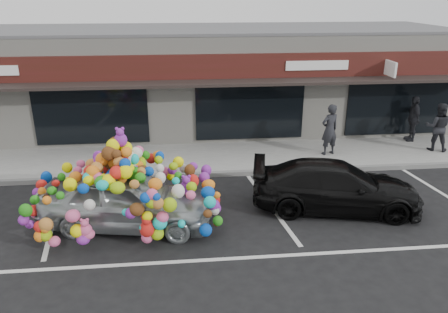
{
  "coord_description": "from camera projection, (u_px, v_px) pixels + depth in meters",
  "views": [
    {
      "loc": [
        0.35,
        -10.78,
        5.76
      ],
      "look_at": [
        1.58,
        1.4,
        1.11
      ],
      "focal_mm": 35.0,
      "sensor_mm": 36.0,
      "label": 1
    }
  ],
  "objects": [
    {
      "name": "parking_stripe_left",
      "position": [
        55.0,
        216.0,
        11.92
      ],
      "size": [
        0.73,
        4.37,
        0.01
      ],
      "primitive_type": "cube",
      "rotation": [
        0.0,
        0.0,
        0.14
      ],
      "color": "silver",
      "rests_on": "ground"
    },
    {
      "name": "kerb",
      "position": [
        173.0,
        176.0,
        14.34
      ],
      "size": [
        26.0,
        0.18,
        0.16
      ],
      "primitive_type": "cube",
      "color": "slate",
      "rests_on": "ground"
    },
    {
      "name": "pedestrian_a",
      "position": [
        330.0,
        130.0,
        15.72
      ],
      "size": [
        0.79,
        0.64,
        1.87
      ],
      "primitive_type": "imported",
      "rotation": [
        0.0,
        0.0,
        3.47
      ],
      "color": "black",
      "rests_on": "sidewalk"
    },
    {
      "name": "pedestrian_b",
      "position": [
        438.0,
        127.0,
        16.15
      ],
      "size": [
        1.08,
        0.98,
        1.81
      ],
      "primitive_type": "imported",
      "rotation": [
        0.0,
        0.0,
        2.72
      ],
      "color": "black",
      "rests_on": "sidewalk"
    },
    {
      "name": "toy_car",
      "position": [
        127.0,
        193.0,
        11.15
      ],
      "size": [
        3.18,
        4.97,
        2.73
      ],
      "rotation": [
        0.0,
        0.0,
        1.39
      ],
      "color": "#A2A9AD",
      "rests_on": "ground"
    },
    {
      "name": "pedestrian_c",
      "position": [
        413.0,
        119.0,
        17.21
      ],
      "size": [
        1.11,
        0.59,
        1.8
      ],
      "primitive_type": "imported",
      "rotation": [
        0.0,
        0.0,
        4.56
      ],
      "color": "#28252B",
      "rests_on": "sidewalk"
    },
    {
      "name": "lane_line",
      "position": [
        258.0,
        257.0,
        10.09
      ],
      "size": [
        14.0,
        0.12,
        0.01
      ],
      "primitive_type": "cube",
      "color": "silver",
      "rests_on": "ground"
    },
    {
      "name": "sidewalk",
      "position": [
        173.0,
        159.0,
        15.73
      ],
      "size": [
        26.0,
        3.0,
        0.15
      ],
      "primitive_type": "cube",
      "color": "gray",
      "rests_on": "ground"
    },
    {
      "name": "shop_building",
      "position": [
        172.0,
        79.0,
        19.12
      ],
      "size": [
        24.0,
        7.2,
        4.31
      ],
      "color": "beige",
      "rests_on": "ground"
    },
    {
      "name": "ground",
      "position": [
        172.0,
        214.0,
        12.04
      ],
      "size": [
        90.0,
        90.0,
        0.0
      ],
      "primitive_type": "plane",
      "color": "black",
      "rests_on": "ground"
    },
    {
      "name": "black_sedan",
      "position": [
        336.0,
        186.0,
        12.14
      ],
      "size": [
        2.76,
        4.91,
        1.35
      ],
      "primitive_type": "imported",
      "rotation": [
        0.0,
        0.0,
        1.37
      ],
      "color": "black",
      "rests_on": "ground"
    },
    {
      "name": "parking_stripe_mid",
      "position": [
        270.0,
        206.0,
        12.49
      ],
      "size": [
        0.73,
        4.37,
        0.01
      ],
      "primitive_type": "cube",
      "rotation": [
        0.0,
        0.0,
        0.14
      ],
      "color": "silver",
      "rests_on": "ground"
    }
  ]
}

